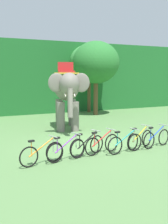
{
  "coord_description": "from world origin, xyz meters",
  "views": [
    {
      "loc": [
        -5.46,
        -10.54,
        3.02
      ],
      "look_at": [
        0.07,
        1.0,
        1.3
      ],
      "focal_mm": 43.93,
      "sensor_mm": 36.0,
      "label": 1
    }
  ],
  "objects_px": {
    "tree_center": "(96,63)",
    "bike_blue": "(156,138)",
    "tree_far_right": "(89,62)",
    "bike_black": "(87,146)",
    "elephant": "(67,90)",
    "bike_red": "(102,144)",
    "bike_teal": "(125,143)",
    "bike_orange": "(42,153)",
    "bike_yellow": "(140,139)",
    "bike_purple": "(66,150)"
  },
  "relations": [
    {
      "from": "tree_far_right",
      "to": "bike_black",
      "type": "distance_m",
      "value": 12.95
    },
    {
      "from": "tree_far_right",
      "to": "bike_teal",
      "type": "distance_m",
      "value": 12.66
    },
    {
      "from": "bike_purple",
      "to": "bike_teal",
      "type": "distance_m",
      "value": 2.43
    },
    {
      "from": "elephant",
      "to": "bike_red",
      "type": "relative_size",
      "value": 2.52
    },
    {
      "from": "elephant",
      "to": "bike_teal",
      "type": "distance_m",
      "value": 5.72
    },
    {
      "from": "tree_far_right",
      "to": "bike_black",
      "type": "relative_size",
      "value": 3.34
    },
    {
      "from": "tree_center",
      "to": "bike_teal",
      "type": "xyz_separation_m",
      "value": [
        -3.88,
        -9.74,
        -3.58
      ]
    },
    {
      "from": "bike_black",
      "to": "bike_yellow",
      "type": "relative_size",
      "value": 1.0
    },
    {
      "from": "tree_far_right",
      "to": "bike_teal",
      "type": "height_order",
      "value": "tree_far_right"
    },
    {
      "from": "bike_orange",
      "to": "bike_yellow",
      "type": "distance_m",
      "value": 4.31
    },
    {
      "from": "bike_purple",
      "to": "bike_blue",
      "type": "xyz_separation_m",
      "value": [
        4.11,
        0.03,
        0.0
      ]
    },
    {
      "from": "bike_blue",
      "to": "tree_far_right",
      "type": "bearing_deg",
      "value": 77.77
    },
    {
      "from": "bike_purple",
      "to": "tree_center",
      "type": "bearing_deg",
      "value": 56.75
    },
    {
      "from": "bike_yellow",
      "to": "tree_far_right",
      "type": "bearing_deg",
      "value": 74.0
    },
    {
      "from": "bike_orange",
      "to": "bike_teal",
      "type": "xyz_separation_m",
      "value": [
        3.34,
        -0.06,
        0.0
      ]
    },
    {
      "from": "bike_red",
      "to": "bike_purple",
      "type": "bearing_deg",
      "value": -173.32
    },
    {
      "from": "bike_orange",
      "to": "bike_teal",
      "type": "height_order",
      "value": "same"
    },
    {
      "from": "bike_orange",
      "to": "bike_teal",
      "type": "bearing_deg",
      "value": -1.01
    },
    {
      "from": "elephant",
      "to": "bike_teal",
      "type": "relative_size",
      "value": 2.48
    },
    {
      "from": "elephant",
      "to": "tree_center",
      "type": "bearing_deg",
      "value": 46.38
    },
    {
      "from": "bike_yellow",
      "to": "bike_orange",
      "type": "bearing_deg",
      "value": -176.33
    },
    {
      "from": "bike_red",
      "to": "bike_teal",
      "type": "bearing_deg",
      "value": -20.11
    },
    {
      "from": "tree_center",
      "to": "tree_far_right",
      "type": "bearing_deg",
      "value": 81.62
    },
    {
      "from": "elephant",
      "to": "bike_purple",
      "type": "xyz_separation_m",
      "value": [
        -2.18,
        -5.29,
        -1.82
      ]
    },
    {
      "from": "elephant",
      "to": "bike_teal",
      "type": "xyz_separation_m",
      "value": [
        0.24,
        -5.42,
        -1.82
      ]
    },
    {
      "from": "bike_black",
      "to": "bike_teal",
      "type": "relative_size",
      "value": 0.96
    },
    {
      "from": "bike_orange",
      "to": "bike_yellow",
      "type": "relative_size",
      "value": 1.02
    },
    {
      "from": "tree_center",
      "to": "bike_blue",
      "type": "bearing_deg",
      "value": -102.88
    },
    {
      "from": "elephant",
      "to": "bike_red",
      "type": "bearing_deg",
      "value": -96.88
    },
    {
      "from": "tree_center",
      "to": "bike_teal",
      "type": "height_order",
      "value": "tree_center"
    },
    {
      "from": "tree_center",
      "to": "bike_purple",
      "type": "bearing_deg",
      "value": -123.25
    },
    {
      "from": "elephant",
      "to": "bike_red",
      "type": "xyz_separation_m",
      "value": [
        -0.62,
        -5.11,
        -1.82
      ]
    },
    {
      "from": "tree_far_right",
      "to": "bike_blue",
      "type": "height_order",
      "value": "tree_far_right"
    },
    {
      "from": "bike_black",
      "to": "bike_blue",
      "type": "bearing_deg",
      "value": -2.66
    },
    {
      "from": "bike_black",
      "to": "bike_yellow",
      "type": "distance_m",
      "value": 2.45
    },
    {
      "from": "tree_far_right",
      "to": "bike_orange",
      "type": "distance_m",
      "value": 14.05
    },
    {
      "from": "bike_red",
      "to": "tree_far_right",
      "type": "bearing_deg",
      "value": 65.78
    },
    {
      "from": "elephant",
      "to": "bike_yellow",
      "type": "xyz_separation_m",
      "value": [
        1.19,
        -5.09,
        -1.82
      ]
    },
    {
      "from": "bike_red",
      "to": "bike_blue",
      "type": "bearing_deg",
      "value": -3.37
    },
    {
      "from": "tree_far_right",
      "to": "bike_black",
      "type": "bearing_deg",
      "value": -116.91
    },
    {
      "from": "tree_far_right",
      "to": "elephant",
      "type": "xyz_separation_m",
      "value": [
        -4.36,
        -5.95,
        -1.92
      ]
    },
    {
      "from": "bike_red",
      "to": "bike_yellow",
      "type": "xyz_separation_m",
      "value": [
        1.81,
        0.02,
        0.0
      ]
    },
    {
      "from": "bike_orange",
      "to": "bike_yellow",
      "type": "bearing_deg",
      "value": 3.67
    },
    {
      "from": "bike_orange",
      "to": "tree_far_right",
      "type": "bearing_deg",
      "value": 56.58
    },
    {
      "from": "bike_black",
      "to": "bike_blue",
      "type": "relative_size",
      "value": 0.98
    },
    {
      "from": "bike_teal",
      "to": "bike_black",
      "type": "bearing_deg",
      "value": 168.24
    },
    {
      "from": "tree_far_right",
      "to": "bike_black",
      "type": "xyz_separation_m",
      "value": [
        -5.61,
        -11.06,
        -3.74
      ]
    },
    {
      "from": "bike_red",
      "to": "bike_teal",
      "type": "xyz_separation_m",
      "value": [
        0.85,
        -0.31,
        0.0
      ]
    },
    {
      "from": "bike_yellow",
      "to": "bike_blue",
      "type": "distance_m",
      "value": 0.75
    },
    {
      "from": "bike_teal",
      "to": "bike_yellow",
      "type": "height_order",
      "value": "same"
    }
  ]
}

